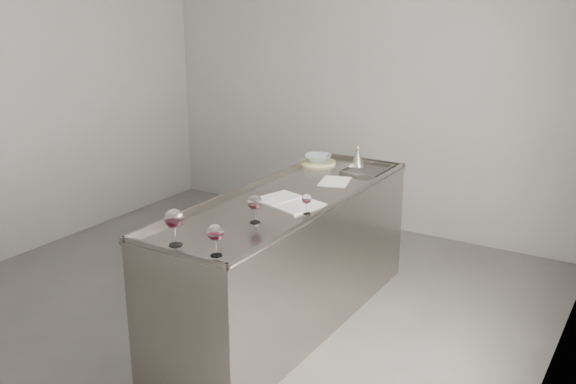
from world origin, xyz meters
The scene contains 11 objects.
room_shell centered at (0.00, 0.00, 1.40)m, with size 4.54×5.04×2.84m.
counter centered at (0.50, 0.30, 0.47)m, with size 0.77×2.42×0.97m.
wine_glass_left centered at (0.43, -0.78, 1.09)m, with size 0.11×0.11×0.22m.
wine_glass_middle centered at (0.59, -0.24, 1.07)m, with size 0.09×0.09×0.18m.
wine_glass_right centered at (0.71, -0.78, 1.07)m, with size 0.09×0.09×0.18m.
wine_glass_small centered at (0.77, 0.08, 1.03)m, with size 0.06×0.06×0.13m.
notebook centered at (0.57, 0.20, 0.95)m, with size 0.51×0.42×0.02m.
loose_paper_top centered at (0.60, 0.82, 0.94)m, with size 0.21×0.29×0.00m, color white.
trivet centered at (0.23, 1.22, 0.95)m, with size 0.29×0.29×0.02m, color #C9C482.
ceramic_bowl centered at (0.22, 1.22, 0.99)m, with size 0.22×0.22×0.05m, color #8C9FA3.
wine_funnel centered at (0.54, 1.32, 1.00)m, with size 0.12×0.12×0.18m.
Camera 1 is at (2.71, -3.29, 2.28)m, focal length 40.00 mm.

